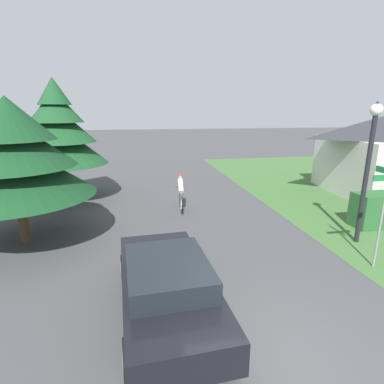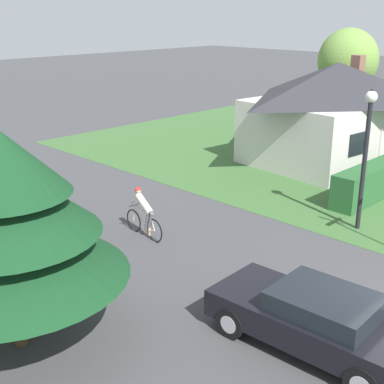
{
  "view_description": "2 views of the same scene",
  "coord_description": "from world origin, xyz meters",
  "px_view_note": "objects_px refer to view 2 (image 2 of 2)",
  "views": [
    {
      "loc": [
        -2.01,
        -4.03,
        4.18
      ],
      "look_at": [
        0.09,
        7.46,
        1.03
      ],
      "focal_mm": 28.0,
      "sensor_mm": 36.0,
      "label": 1
    },
    {
      "loc": [
        -10.05,
        -3.42,
        6.68
      ],
      "look_at": [
        0.38,
        6.92,
        1.66
      ],
      "focal_mm": 50.0,
      "sensor_mm": 36.0,
      "label": 2
    }
  ],
  "objects_px": {
    "cottage_house": "(335,110)",
    "cyclist": "(144,214)",
    "conifer_tall_near": "(6,216)",
    "sedan_left_lane": "(315,319)",
    "deciduous_tree_right": "(348,61)",
    "street_lamp": "(367,140)"
  },
  "relations": [
    {
      "from": "cottage_house",
      "to": "cyclist",
      "type": "xyz_separation_m",
      "value": [
        -12.05,
        -0.64,
        -1.57
      ]
    },
    {
      "from": "cottage_house",
      "to": "conifer_tall_near",
      "type": "xyz_separation_m",
      "value": [
        -17.57,
        -3.12,
        0.58
      ]
    },
    {
      "from": "sedan_left_lane",
      "to": "deciduous_tree_right",
      "type": "height_order",
      "value": "deciduous_tree_right"
    },
    {
      "from": "cottage_house",
      "to": "cyclist",
      "type": "bearing_deg",
      "value": -171.97
    },
    {
      "from": "cottage_house",
      "to": "street_lamp",
      "type": "distance_m",
      "value": 8.51
    },
    {
      "from": "conifer_tall_near",
      "to": "street_lamp",
      "type": "bearing_deg",
      "value": -10.12
    },
    {
      "from": "cyclist",
      "to": "street_lamp",
      "type": "xyz_separation_m",
      "value": [
        5.23,
        -4.4,
        2.16
      ]
    },
    {
      "from": "sedan_left_lane",
      "to": "conifer_tall_near",
      "type": "relative_size",
      "value": 0.94
    },
    {
      "from": "deciduous_tree_right",
      "to": "sedan_left_lane",
      "type": "bearing_deg",
      "value": -151.64
    },
    {
      "from": "deciduous_tree_right",
      "to": "cyclist",
      "type": "bearing_deg",
      "value": -170.14
    },
    {
      "from": "cottage_house",
      "to": "deciduous_tree_right",
      "type": "xyz_separation_m",
      "value": [
        4.96,
        2.32,
        1.76
      ]
    },
    {
      "from": "street_lamp",
      "to": "cyclist",
      "type": "bearing_deg",
      "value": 139.91
    },
    {
      "from": "street_lamp",
      "to": "conifer_tall_near",
      "type": "bearing_deg",
      "value": 169.88
    },
    {
      "from": "cyclist",
      "to": "street_lamp",
      "type": "relative_size",
      "value": 0.41
    },
    {
      "from": "sedan_left_lane",
      "to": "deciduous_tree_right",
      "type": "distance_m",
      "value": 21.09
    },
    {
      "from": "cottage_house",
      "to": "street_lamp",
      "type": "relative_size",
      "value": 1.95
    },
    {
      "from": "sedan_left_lane",
      "to": "deciduous_tree_right",
      "type": "xyz_separation_m",
      "value": [
        18.31,
        9.89,
        3.39
      ]
    },
    {
      "from": "deciduous_tree_right",
      "to": "street_lamp",
      "type": "bearing_deg",
      "value": -148.0
    },
    {
      "from": "cottage_house",
      "to": "cyclist",
      "type": "distance_m",
      "value": 12.17
    },
    {
      "from": "sedan_left_lane",
      "to": "cyclist",
      "type": "relative_size",
      "value": 2.44
    },
    {
      "from": "cottage_house",
      "to": "sedan_left_lane",
      "type": "height_order",
      "value": "cottage_house"
    },
    {
      "from": "sedan_left_lane",
      "to": "cottage_house",
      "type": "bearing_deg",
      "value": -63.65
    }
  ]
}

